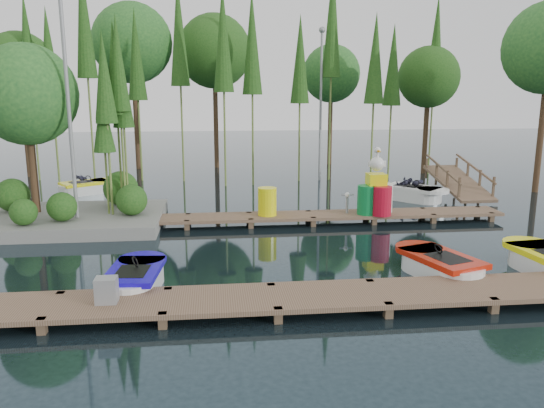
{
  "coord_description": "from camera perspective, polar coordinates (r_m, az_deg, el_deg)",
  "views": [
    {
      "loc": [
        -1.13,
        -14.41,
        4.3
      ],
      "look_at": [
        0.5,
        0.5,
        1.1
      ],
      "focal_mm": 35.0,
      "sensor_mm": 36.0,
      "label": 1
    }
  ],
  "objects": [
    {
      "name": "drum_cluster",
      "position": [
        17.9,
        11.24,
        1.03
      ],
      "size": [
        1.29,
        1.18,
        2.22
      ],
      "color": "#0D7735",
      "rests_on": "far_dock"
    },
    {
      "name": "lamp_island",
      "position": [
        17.47,
        -21.14,
        11.12
      ],
      "size": [
        0.3,
        0.3,
        7.25
      ],
      "color": "gray",
      "rests_on": "ground"
    },
    {
      "name": "seagull_post",
      "position": [
        17.82,
        8.09,
        0.52
      ],
      "size": [
        0.44,
        0.24,
        0.71
      ],
      "color": "gray",
      "rests_on": "far_dock"
    },
    {
      "name": "island",
      "position": [
        18.48,
        -22.68,
        7.66
      ],
      "size": [
        6.2,
        4.2,
        6.75
      ],
      "color": "gray",
      "rests_on": "ground"
    },
    {
      "name": "boat_blue",
      "position": [
        12.17,
        -14.49,
        -7.88
      ],
      "size": [
        1.28,
        2.48,
        0.81
      ],
      "rotation": [
        0.0,
        0.0,
        -0.09
      ],
      "color": "white",
      "rests_on": "ground"
    },
    {
      "name": "far_dock",
      "position": [
        17.52,
        0.91,
        -1.39
      ],
      "size": [
        15.0,
        1.2,
        0.5
      ],
      "color": "brown",
      "rests_on": "ground"
    },
    {
      "name": "boat_white_far",
      "position": [
        22.03,
        14.94,
        1.13
      ],
      "size": [
        2.72,
        2.83,
        1.28
      ],
      "rotation": [
        0.0,
        0.0,
        -0.14
      ],
      "color": "white",
      "rests_on": "ground"
    },
    {
      "name": "utility_cabinet",
      "position": [
        10.81,
        -17.37,
        -8.83
      ],
      "size": [
        0.41,
        0.34,
        0.5
      ],
      "primitive_type": "cube",
      "color": "gray",
      "rests_on": "near_dock"
    },
    {
      "name": "yellow_barrel",
      "position": [
        17.36,
        -0.51,
        0.27
      ],
      "size": [
        0.61,
        0.61,
        0.92
      ],
      "primitive_type": "cylinder",
      "color": "#F0EB0C",
      "rests_on": "far_dock"
    },
    {
      "name": "boat_red",
      "position": [
        13.21,
        17.58,
        -6.41
      ],
      "size": [
        1.86,
        2.74,
        0.85
      ],
      "rotation": [
        0.0,
        0.0,
        0.32
      ],
      "color": "white",
      "rests_on": "ground"
    },
    {
      "name": "lamp_rear",
      "position": [
        25.93,
        5.29,
        11.9
      ],
      "size": [
        0.3,
        0.3,
        7.25
      ],
      "color": "gray",
      "rests_on": "ground"
    },
    {
      "name": "boat_yellow_far",
      "position": [
        24.06,
        -19.33,
        1.7
      ],
      "size": [
        2.7,
        2.31,
        1.25
      ],
      "rotation": [
        0.0,
        0.0,
        0.23
      ],
      "color": "white",
      "rests_on": "ground"
    },
    {
      "name": "ground_plane",
      "position": [
        15.08,
        -1.69,
        -4.53
      ],
      "size": [
        90.0,
        90.0,
        0.0
      ],
      "primitive_type": "plane",
      "color": "#1E3038"
    },
    {
      "name": "ramp",
      "position": [
        23.53,
        19.36,
        2.28
      ],
      "size": [
        1.5,
        3.94,
        1.49
      ],
      "color": "brown",
      "rests_on": "ground"
    },
    {
      "name": "near_dock",
      "position": [
        10.77,
        0.25,
        -10.12
      ],
      "size": [
        18.0,
        1.5,
        0.5
      ],
      "color": "brown",
      "rests_on": "ground"
    },
    {
      "name": "tree_screen",
      "position": [
        25.09,
        -8.63,
        16.06
      ],
      "size": [
        34.42,
        18.53,
        10.31
      ],
      "color": "#46301E",
      "rests_on": "ground"
    }
  ]
}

